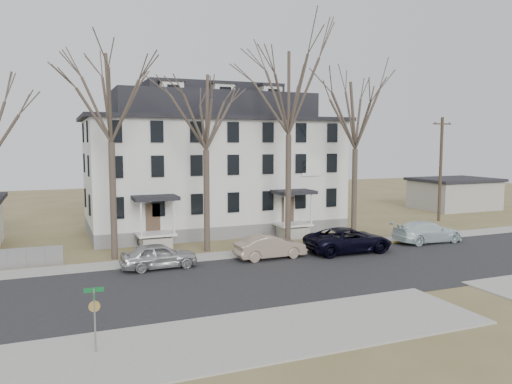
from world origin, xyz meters
name	(u,v)px	position (x,y,z in m)	size (l,w,h in m)	color
ground	(352,281)	(0.00, 0.00, 0.00)	(120.00, 120.00, 0.00)	olive
main_road	(332,272)	(0.00, 2.00, 0.00)	(120.00, 10.00, 0.04)	#27272A
far_sidewalk	(286,250)	(0.00, 8.00, 0.00)	(120.00, 2.00, 0.08)	#A09F97
near_sidewalk_left	(243,338)	(-8.00, -5.00, 0.00)	(20.00, 5.00, 0.08)	#A09F97
yellow_curb	(357,247)	(5.00, 7.10, 0.00)	(14.00, 0.25, 0.06)	gold
boarding_house	(213,165)	(-2.00, 17.95, 5.38)	(20.80, 12.36, 12.05)	slate
distant_building	(454,193)	(26.00, 20.00, 1.68)	(8.50, 6.50, 3.35)	#A09F97
tree_far_left	(110,91)	(-11.00, 9.80, 10.34)	(8.40, 8.40, 13.72)	#473B31
tree_mid_left	(206,106)	(-5.00, 9.80, 9.60)	(7.80, 7.80, 12.74)	#473B31
tree_center	(289,87)	(1.00, 9.80, 11.08)	(9.00, 9.00, 14.70)	#473B31
tree_mid_right	(356,110)	(6.50, 9.80, 9.60)	(7.80, 7.80, 12.74)	#473B31
utility_pole_far	(441,168)	(18.50, 14.00, 4.90)	(2.00, 0.28, 9.50)	#3D3023
car_silver	(159,256)	(-8.91, 6.31, 0.74)	(1.75, 4.36, 1.48)	#B0B0B0
car_tan	(270,247)	(-1.97, 6.19, 0.74)	(1.57, 4.49, 1.48)	gray
car_navy	(349,241)	(3.53, 5.84, 0.81)	(2.70, 5.85, 1.62)	black
car_white	(427,232)	(10.56, 6.45, 0.76)	(2.14, 5.27, 1.53)	silver
bicycle_left	(151,240)	(-8.25, 12.66, 0.49)	(0.65, 1.86, 0.98)	black
street_sign	(94,309)	(-13.22, -4.36, 1.58)	(0.67, 0.67, 2.34)	gray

